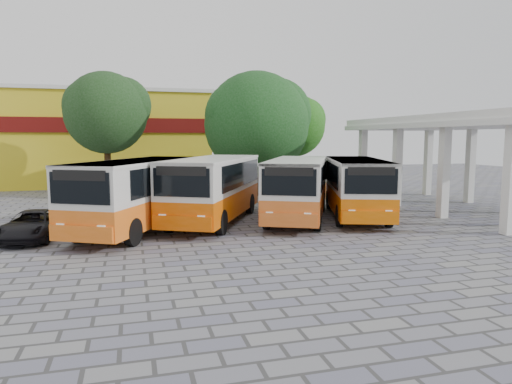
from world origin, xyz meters
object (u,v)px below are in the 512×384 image
object	(u,v)px
bus_centre_left	(214,185)
bus_centre_right	(298,185)
bus_far_left	(138,190)
parked_car	(33,225)
bus_far_right	(356,184)

from	to	relation	value
bus_centre_left	bus_centre_right	xyz separation A→B (m)	(4.25, -0.42, -0.05)
bus_far_left	bus_centre_left	world-z (taller)	bus_centre_left
bus_far_left	bus_centre_left	distance (m)	3.80
bus_centre_left	parked_car	distance (m)	8.19
bus_far_left	bus_centre_left	bearing A→B (deg)	45.06
parked_car	bus_centre_right	bearing A→B (deg)	13.85
bus_centre_right	bus_far_right	xyz separation A→B (m)	(3.20, -0.13, -0.02)
bus_far_left	bus_centre_right	bearing A→B (deg)	33.01
bus_far_right	parked_car	size ratio (longest dim) A/B	2.15
bus_centre_right	bus_far_right	size ratio (longest dim) A/B	1.02
parked_car	bus_far_left	bearing A→B (deg)	16.52
bus_centre_left	bus_centre_right	size ratio (longest dim) A/B	1.03
bus_far_left	bus_centre_right	size ratio (longest dim) A/B	1.03
bus_far_left	parked_car	size ratio (longest dim) A/B	2.25
bus_centre_left	bus_far_right	distance (m)	7.47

